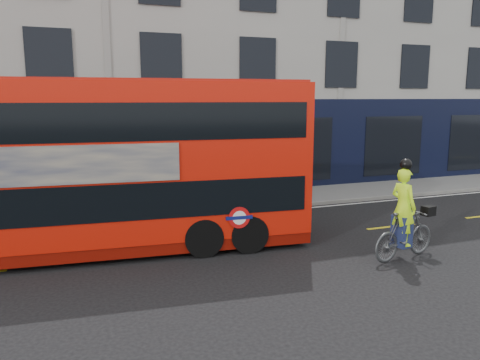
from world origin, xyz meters
TOP-DOWN VIEW (x-y plane):
  - ground at (0.00, 0.00)m, footprint 120.00×120.00m
  - pavement at (0.00, 6.50)m, footprint 60.00×3.00m
  - kerb at (0.00, 5.00)m, footprint 60.00×0.12m
  - building_terrace at (0.00, 12.94)m, footprint 50.00×10.07m
  - road_edge_line at (0.00, 4.70)m, footprint 58.00×0.10m
  - lane_dashes at (0.00, 1.50)m, footprint 58.00×0.12m
  - bus at (-0.89, 2.20)m, footprint 11.41×3.51m
  - cyclist at (6.34, -1.08)m, footprint 2.15×0.97m

SIDE VIEW (x-z plane):
  - ground at x=0.00m, z-range 0.00..0.00m
  - road_edge_line at x=0.00m, z-range 0.00..0.01m
  - lane_dashes at x=0.00m, z-range 0.00..0.01m
  - pavement at x=0.00m, z-range 0.00..0.12m
  - kerb at x=0.00m, z-range 0.00..0.13m
  - cyclist at x=6.34m, z-range -0.43..2.16m
  - bus at x=-0.89m, z-range 0.06..4.59m
  - building_terrace at x=0.00m, z-range -0.01..14.99m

